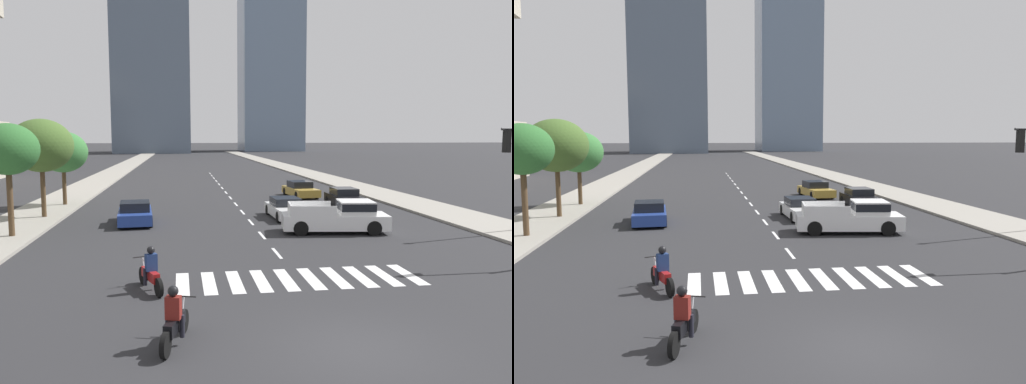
{
  "view_description": "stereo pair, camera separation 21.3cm",
  "coord_description": "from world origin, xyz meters",
  "views": [
    {
      "loc": [
        -4.08,
        -10.88,
        4.98
      ],
      "look_at": [
        0.0,
        15.96,
        2.0
      ],
      "focal_mm": 35.33,
      "sensor_mm": 36.0,
      "label": 1
    },
    {
      "loc": [
        -3.87,
        -10.91,
        4.98
      ],
      "look_at": [
        0.0,
        15.96,
        2.0
      ],
      "focal_mm": 35.33,
      "sensor_mm": 36.0,
      "label": 2
    }
  ],
  "objects": [
    {
      "name": "sidewalk_west",
      "position": [
        -13.07,
        30.0,
        0.07
      ],
      "size": [
        4.0,
        260.0,
        0.15
      ],
      "primitive_type": "cube",
      "color": "gray",
      "rests_on": "ground"
    },
    {
      "name": "motorcycle_trailing",
      "position": [
        -5.07,
        5.4,
        0.58
      ],
      "size": [
        1.06,
        2.08,
        1.49
      ],
      "rotation": [
        0.0,
        0.0,
        1.94
      ],
      "color": "black",
      "rests_on": "ground"
    },
    {
      "name": "street_tree_nearest",
      "position": [
        -12.27,
        14.95,
        4.36
      ],
      "size": [
        2.95,
        2.95,
        5.49
      ],
      "color": "#4C3823",
      "rests_on": "sidewalk_west"
    },
    {
      "name": "sedan_black_2",
      "position": [
        7.53,
        23.36,
        0.62
      ],
      "size": [
        1.93,
        4.65,
        1.35
      ],
      "rotation": [
        0.0,
        0.0,
        -1.59
      ],
      "color": "black",
      "rests_on": "ground"
    },
    {
      "name": "sedan_white_1",
      "position": [
        2.37,
        19.27,
        0.58
      ],
      "size": [
        1.98,
        4.52,
        1.25
      ],
      "rotation": [
        0.0,
        0.0,
        -1.54
      ],
      "color": "silver",
      "rests_on": "ground"
    },
    {
      "name": "sidewalk_east",
      "position": [
        13.07,
        30.0,
        0.07
      ],
      "size": [
        4.0,
        260.0,
        0.15
      ],
      "primitive_type": "cube",
      "color": "gray",
      "rests_on": "ground"
    },
    {
      "name": "pickup_truck",
      "position": [
        4.17,
        14.19,
        0.81
      ],
      "size": [
        5.7,
        2.81,
        1.67
      ],
      "rotation": [
        0.0,
        0.0,
        -0.14
      ],
      "color": "silver",
      "rests_on": "ground"
    },
    {
      "name": "motorcycle_lead",
      "position": [
        -4.26,
        0.92,
        0.58
      ],
      "size": [
        0.88,
        2.06,
        1.49
      ],
      "rotation": [
        0.0,
        0.0,
        1.29
      ],
      "color": "black",
      "rests_on": "ground"
    },
    {
      "name": "crosswalk_near",
      "position": [
        -0.0,
        5.96,
        0.0
      ],
      "size": [
        8.55,
        2.75,
        0.01
      ],
      "color": "silver",
      "rests_on": "ground"
    },
    {
      "name": "sedan_gold_3",
      "position": [
        5.86,
        29.86,
        0.6
      ],
      "size": [
        2.3,
        4.83,
        1.3
      ],
      "rotation": [
        0.0,
        0.0,
        -1.48
      ],
      "color": "#B28E38",
      "rests_on": "ground"
    },
    {
      "name": "street_tree_third",
      "position": [
        -12.27,
        26.63,
        3.9
      ],
      "size": [
        3.43,
        3.43,
        5.22
      ],
      "color": "#4C3823",
      "rests_on": "sidewalk_west"
    },
    {
      "name": "street_tree_second",
      "position": [
        -12.27,
        20.96,
        4.45
      ],
      "size": [
        3.75,
        3.75,
        5.91
      ],
      "color": "#4C3823",
      "rests_on": "sidewalk_west"
    },
    {
      "name": "sedan_blue_0",
      "position": [
        -6.66,
        18.51,
        0.6
      ],
      "size": [
        2.17,
        4.56,
        1.3
      ],
      "rotation": [
        0.0,
        0.0,
        1.65
      ],
      "color": "navy",
      "rests_on": "ground"
    },
    {
      "name": "lane_divider_center",
      "position": [
        0.0,
        33.96,
        0.0
      ],
      "size": [
        0.14,
        50.0,
        0.01
      ],
      "color": "silver",
      "rests_on": "ground"
    },
    {
      "name": "office_tower_center_skyline",
      "position": [
        28.19,
        168.24,
        38.31
      ],
      "size": [
        20.97,
        21.33,
        87.82
      ],
      "color": "slate",
      "rests_on": "ground"
    },
    {
      "name": "ground_plane",
      "position": [
        0.0,
        0.0,
        0.0
      ],
      "size": [
        800.0,
        800.0,
        0.0
      ],
      "primitive_type": "plane",
      "color": "#28282B"
    }
  ]
}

